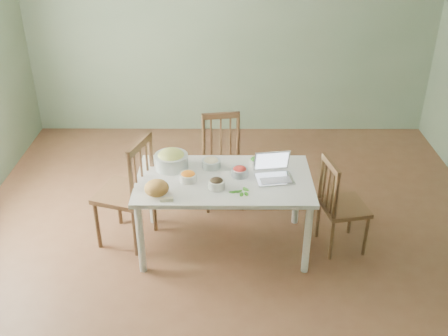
{
  "coord_description": "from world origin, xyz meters",
  "views": [
    {
      "loc": [
        -0.06,
        -3.79,
        2.92
      ],
      "look_at": [
        -0.07,
        0.01,
        0.8
      ],
      "focal_mm": 41.76,
      "sensor_mm": 36.0,
      "label": 1
    }
  ],
  "objects_px": {
    "bowl_squash": "(171,159)",
    "laptop": "(275,169)",
    "chair_far": "(223,163)",
    "bread_boule": "(157,188)",
    "chair_left": "(124,191)",
    "dining_table": "(224,213)",
    "chair_right": "(344,205)"
  },
  "relations": [
    {
      "from": "chair_far",
      "to": "laptop",
      "type": "height_order",
      "value": "chair_far"
    },
    {
      "from": "chair_left",
      "to": "bowl_squash",
      "type": "xyz_separation_m",
      "value": [
        0.42,
        0.09,
        0.27
      ]
    },
    {
      "from": "chair_far",
      "to": "bread_boule",
      "type": "xyz_separation_m",
      "value": [
        -0.52,
        -0.97,
        0.3
      ]
    },
    {
      "from": "laptop",
      "to": "dining_table",
      "type": "bearing_deg",
      "value": 168.83
    },
    {
      "from": "chair_right",
      "to": "bowl_squash",
      "type": "relative_size",
      "value": 3.0
    },
    {
      "from": "bowl_squash",
      "to": "laptop",
      "type": "relative_size",
      "value": 0.96
    },
    {
      "from": "chair_far",
      "to": "chair_left",
      "type": "distance_m",
      "value": 1.07
    },
    {
      "from": "bowl_squash",
      "to": "laptop",
      "type": "height_order",
      "value": "laptop"
    },
    {
      "from": "chair_far",
      "to": "chair_right",
      "type": "distance_m",
      "value": 1.27
    },
    {
      "from": "chair_left",
      "to": "laptop",
      "type": "bearing_deg",
      "value": 102.98
    },
    {
      "from": "bread_boule",
      "to": "bowl_squash",
      "type": "distance_m",
      "value": 0.46
    },
    {
      "from": "chair_right",
      "to": "bowl_squash",
      "type": "distance_m",
      "value": 1.55
    },
    {
      "from": "chair_far",
      "to": "laptop",
      "type": "xyz_separation_m",
      "value": [
        0.44,
        -0.73,
        0.34
      ]
    },
    {
      "from": "dining_table",
      "to": "chair_right",
      "type": "xyz_separation_m",
      "value": [
        1.04,
        -0.0,
        0.09
      ]
    },
    {
      "from": "bowl_squash",
      "to": "chair_right",
      "type": "bearing_deg",
      "value": -7.27
    },
    {
      "from": "dining_table",
      "to": "chair_left",
      "type": "xyz_separation_m",
      "value": [
        -0.88,
        0.09,
        0.17
      ]
    },
    {
      "from": "chair_far",
      "to": "chair_right",
      "type": "relative_size",
      "value": 1.05
    },
    {
      "from": "chair_far",
      "to": "bowl_squash",
      "type": "relative_size",
      "value": 3.14
    },
    {
      "from": "chair_far",
      "to": "bread_boule",
      "type": "height_order",
      "value": "chair_far"
    },
    {
      "from": "chair_left",
      "to": "bread_boule",
      "type": "bearing_deg",
      "value": 62.32
    },
    {
      "from": "bowl_squash",
      "to": "dining_table",
      "type": "bearing_deg",
      "value": -22.19
    },
    {
      "from": "chair_far",
      "to": "laptop",
      "type": "distance_m",
      "value": 0.92
    },
    {
      "from": "laptop",
      "to": "bread_boule",
      "type": "bearing_deg",
      "value": -174.13
    },
    {
      "from": "chair_left",
      "to": "chair_right",
      "type": "relative_size",
      "value": 1.17
    },
    {
      "from": "chair_left",
      "to": "bowl_squash",
      "type": "bearing_deg",
      "value": 120.58
    },
    {
      "from": "chair_right",
      "to": "bread_boule",
      "type": "relative_size",
      "value": 4.46
    },
    {
      "from": "chair_left",
      "to": "laptop",
      "type": "height_order",
      "value": "chair_left"
    },
    {
      "from": "chair_left",
      "to": "bowl_squash",
      "type": "height_order",
      "value": "chair_left"
    },
    {
      "from": "chair_left",
      "to": "laptop",
      "type": "distance_m",
      "value": 1.34
    },
    {
      "from": "dining_table",
      "to": "chair_right",
      "type": "height_order",
      "value": "chair_right"
    },
    {
      "from": "bowl_squash",
      "to": "laptop",
      "type": "xyz_separation_m",
      "value": [
        0.89,
        -0.21,
        0.02
      ]
    },
    {
      "from": "dining_table",
      "to": "bread_boule",
      "type": "relative_size",
      "value": 7.57
    }
  ]
}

